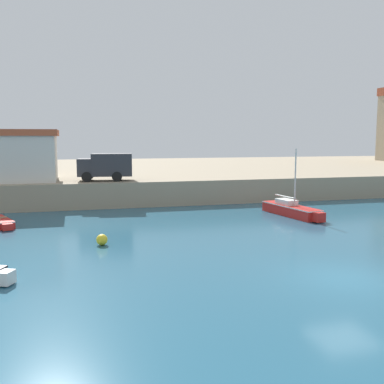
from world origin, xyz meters
name	(u,v)px	position (x,y,z in m)	size (l,w,h in m)	color
ground_plane	(345,278)	(0.00, 0.00, 0.00)	(200.00, 200.00, 0.00)	#235670
quay_seawall	(158,174)	(0.00, 39.83, 1.00)	(120.00, 40.00, 2.01)	gray
dinghy_red_1	(0,222)	(-14.71, 14.78, 0.26)	(2.22, 3.80, 0.54)	red
sailboat_red_3	(291,209)	(4.67, 13.53, 0.45)	(2.14, 6.08, 4.73)	red
mooring_buoy	(102,240)	(-8.85, 8.00, 0.29)	(0.58, 0.58, 0.58)	yellow
truck_on_quay	(106,166)	(-7.61, 21.98, 3.23)	(4.52, 2.61, 2.20)	#333338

